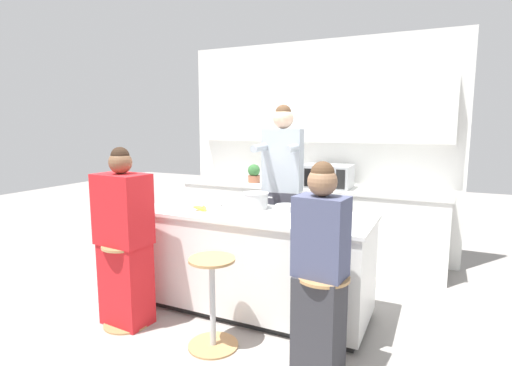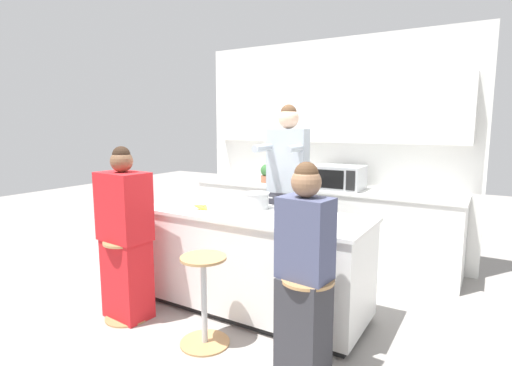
{
  "view_description": "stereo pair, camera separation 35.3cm",
  "coord_description": "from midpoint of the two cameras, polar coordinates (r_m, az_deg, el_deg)",
  "views": [
    {
      "loc": [
        1.49,
        -3.09,
        1.66
      ],
      "look_at": [
        0.0,
        0.08,
        1.15
      ],
      "focal_mm": 28.0,
      "sensor_mm": 36.0,
      "label": 1
    },
    {
      "loc": [
        1.8,
        -2.92,
        1.66
      ],
      "look_at": [
        0.0,
        0.08,
        1.15
      ],
      "focal_mm": 28.0,
      "sensor_mm": 36.0,
      "label": 2
    }
  ],
  "objects": [
    {
      "name": "bar_stool_center",
      "position": [
        3.13,
        -4.11,
        -16.32
      ],
      "size": [
        0.38,
        0.38,
        0.69
      ],
      "color": "tan",
      "rests_on": "ground_plane"
    },
    {
      "name": "person_cooking",
      "position": [
        4.06,
        7.0,
        -2.0
      ],
      "size": [
        0.45,
        0.61,
        1.86
      ],
      "rotation": [
        0.0,
        0.0,
        0.12
      ],
      "color": "#383842",
      "rests_on": "ground_plane"
    },
    {
      "name": "potted_plant",
      "position": [
        5.17,
        3.49,
        1.35
      ],
      "size": [
        0.16,
        0.16,
        0.24
      ],
      "color": "#93563D",
      "rests_on": "back_counter"
    },
    {
      "name": "kitchen_island",
      "position": [
        3.63,
        2.18,
        -11.08
      ],
      "size": [
        2.08,
        0.78,
        0.9
      ],
      "color": "black",
      "rests_on": "ground_plane"
    },
    {
      "name": "ground_plane",
      "position": [
        3.81,
        2.14,
        -17.55
      ],
      "size": [
        16.0,
        16.0,
        0.0
      ],
      "primitive_type": "plane",
      "color": "gray"
    },
    {
      "name": "person_seated_near",
      "position": [
        2.66,
        10.82,
        -13.67
      ],
      "size": [
        0.35,
        0.3,
        1.44
      ],
      "rotation": [
        0.0,
        0.0,
        -0.12
      ],
      "color": "#333338",
      "rests_on": "ground_plane"
    },
    {
      "name": "wall_back",
      "position": [
        5.12,
        12.32,
        6.82
      ],
      "size": [
        3.49,
        0.22,
        2.7
      ],
      "color": "silver",
      "rests_on": "ground_plane"
    },
    {
      "name": "bar_stool_rightmost",
      "position": [
        2.79,
        11.08,
        -19.67
      ],
      "size": [
        0.38,
        0.38,
        0.69
      ],
      "color": "tan",
      "rests_on": "ground_plane"
    },
    {
      "name": "microwave",
      "position": [
        4.77,
        13.84,
        0.77
      ],
      "size": [
        0.56,
        0.4,
        0.27
      ],
      "color": "#B2B5B7",
      "rests_on": "back_counter"
    },
    {
      "name": "mixing_bowl_steel",
      "position": [
        3.83,
        -3.2,
        -2.58
      ],
      "size": [
        0.18,
        0.18,
        0.08
      ],
      "color": "white",
      "rests_on": "kitchen_island"
    },
    {
      "name": "cooking_pot",
      "position": [
        3.65,
        2.87,
        -2.55
      ],
      "size": [
        0.32,
        0.24,
        0.15
      ],
      "color": "#B7BABC",
      "rests_on": "kitchen_island"
    },
    {
      "name": "bar_stool_leftmost",
      "position": [
        3.63,
        -15.41,
        -13.05
      ],
      "size": [
        0.38,
        0.38,
        0.69
      ],
      "color": "tan",
      "rests_on": "ground_plane"
    },
    {
      "name": "coffee_cup_near",
      "position": [
        3.25,
        10.61,
        -4.61
      ],
      "size": [
        0.1,
        0.07,
        0.09
      ],
      "color": "orange",
      "rests_on": "kitchen_island"
    },
    {
      "name": "banana_bunch",
      "position": [
        3.63,
        -4.98,
        -3.45
      ],
      "size": [
        0.16,
        0.12,
        0.05
      ],
      "color": "yellow",
      "rests_on": "kitchen_island"
    },
    {
      "name": "back_counter",
      "position": [
        4.99,
        10.85,
        -5.76
      ],
      "size": [
        3.24,
        0.61,
        0.92
      ],
      "color": "white",
      "rests_on": "ground_plane"
    },
    {
      "name": "person_wrapped_blanket",
      "position": [
        3.54,
        -15.47,
        -7.64
      ],
      "size": [
        0.45,
        0.32,
        1.49
      ],
      "rotation": [
        0.0,
        0.0,
        -0.09
      ],
      "color": "red",
      "rests_on": "ground_plane"
    },
    {
      "name": "fruit_bowl",
      "position": [
        3.55,
        7.15,
        -3.66
      ],
      "size": [
        0.2,
        0.2,
        0.06
      ],
      "color": "#B7BABC",
      "rests_on": "kitchen_island"
    }
  ]
}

